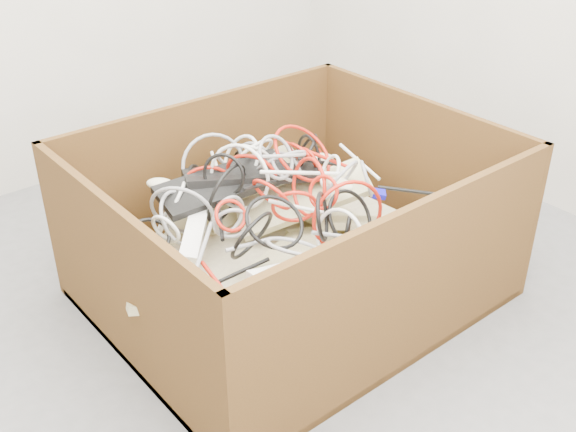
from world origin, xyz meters
TOP-DOWN VIEW (x-y plane):
  - ground at (0.00, 0.00)m, footprint 3.00×3.00m
  - cardboard_box at (0.22, 0.14)m, footprint 1.25×1.04m
  - keyboard_pile at (0.20, 0.16)m, footprint 1.11×0.80m
  - mice_scatter at (0.13, 0.18)m, footprint 0.92×0.62m
  - power_strip_left at (-0.08, 0.22)m, footprint 0.25×0.26m
  - power_strip_right at (0.00, -0.14)m, footprint 0.27×0.07m
  - vga_plug at (0.49, -0.00)m, footprint 0.06×0.06m
  - cable_tangle at (0.17, 0.19)m, footprint 1.07×0.91m

SIDE VIEW (x-z plane):
  - ground at x=0.00m, z-range 0.00..0.00m
  - cardboard_box at x=0.22m, z-range -0.15..0.44m
  - keyboard_pile at x=0.20m, z-range 0.11..0.46m
  - power_strip_right at x=0.00m, z-range 0.30..0.38m
  - power_strip_left at x=-0.08m, z-range 0.29..0.42m
  - vga_plug at x=0.49m, z-range 0.35..0.38m
  - mice_scatter at x=0.13m, z-range 0.29..0.44m
  - cable_tangle at x=0.17m, z-range 0.24..0.59m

